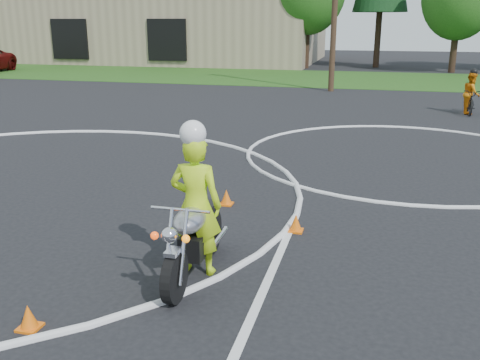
# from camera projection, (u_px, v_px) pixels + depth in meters

# --- Properties ---
(grass_strip) EXTENTS (120.00, 10.00, 0.02)m
(grass_strip) POSITION_uv_depth(u_px,v_px,m) (259.00, 77.00, 33.33)
(grass_strip) COLOR #1E4714
(grass_strip) RESTS_ON ground
(course_markings) EXTENTS (19.05, 19.05, 0.12)m
(course_markings) POSITION_uv_depth(u_px,v_px,m) (134.00, 179.00, 11.79)
(course_markings) COLOR silver
(course_markings) RESTS_ON ground
(primary_motorcycle) EXTENTS (0.77, 2.20, 1.16)m
(primary_motorcycle) POSITION_uv_depth(u_px,v_px,m) (194.00, 238.00, 7.18)
(primary_motorcycle) COLOR black
(primary_motorcycle) RESTS_ON ground
(rider_primary_grp) EXTENTS (0.71, 0.47, 2.15)m
(rider_primary_grp) POSITION_uv_depth(u_px,v_px,m) (196.00, 201.00, 7.18)
(rider_primary_grp) COLOR #C2F319
(rider_primary_grp) RESTS_ON ground
(rider_second_grp) EXTENTS (0.70, 1.78, 1.69)m
(rider_second_grp) POSITION_uv_depth(u_px,v_px,m) (471.00, 98.00, 19.93)
(rider_second_grp) COLOR black
(rider_second_grp) RESTS_ON ground
(traffic_cones) EXTENTS (21.09, 9.42, 0.30)m
(traffic_cones) POSITION_uv_depth(u_px,v_px,m) (235.00, 205.00, 9.76)
(traffic_cones) COLOR orange
(traffic_cones) RESTS_ON ground
(warehouse) EXTENTS (41.00, 17.00, 8.30)m
(warehouse) POSITION_uv_depth(u_px,v_px,m) (96.00, 11.00, 48.47)
(warehouse) COLOR tan
(warehouse) RESTS_ON ground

